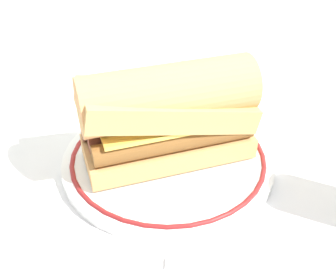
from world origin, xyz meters
name	(u,v)px	position (x,y,z in m)	size (l,w,h in m)	color
ground_plane	(166,177)	(0.00, 0.00, 0.00)	(1.50, 1.50, 0.00)	silver
plate	(168,158)	(0.01, 0.03, 0.01)	(0.27, 0.27, 0.01)	white
sausage_sandwich	(168,113)	(0.01, 0.03, 0.08)	(0.21, 0.11, 0.12)	tan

